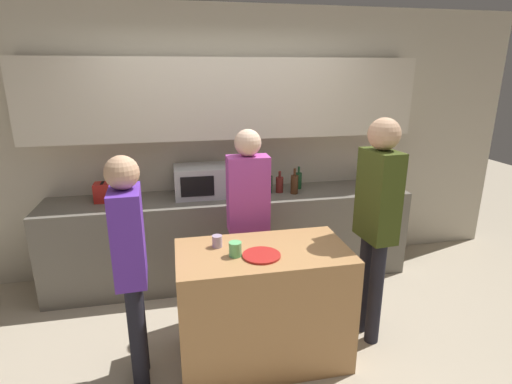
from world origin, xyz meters
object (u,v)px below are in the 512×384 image
object	(u,v)px
bottle_0	(259,185)
bottle_4	(299,180)
microwave	(201,181)
person_center	(130,255)
bottle_1	(269,184)
potted_plant	(373,167)
cup_1	(217,241)
person_left	(248,209)
bottle_2	(280,184)
toaster	(109,192)
cup_0	(235,249)
bottle_3	(294,184)
plate_on_island	(261,255)
person_right	(377,213)

from	to	relation	value
bottle_0	bottle_4	world-z (taller)	bottle_0
microwave	person_center	bearing A→B (deg)	-112.09
bottle_0	bottle_1	xyz separation A→B (m)	(0.11, 0.05, -0.01)
potted_plant	cup_1	distance (m)	2.19
potted_plant	bottle_4	distance (m)	0.82
bottle_1	person_left	distance (m)	0.78
microwave	person_center	xyz separation A→B (m)	(-0.56, -1.38, -0.09)
person_left	bottle_2	bearing A→B (deg)	-122.83
toaster	bottle_2	world-z (taller)	bottle_2
bottle_0	cup_1	xyz separation A→B (m)	(-0.55, -1.12, -0.07)
cup_0	cup_1	bearing A→B (deg)	121.14
bottle_3	person_left	distance (m)	0.86
bottle_2	bottle_3	xyz separation A→B (m)	(0.13, -0.07, 0.02)
plate_on_island	bottle_3	bearing A→B (deg)	64.31
bottle_2	person_right	xyz separation A→B (m)	(0.43, -1.21, 0.09)
bottle_4	plate_on_island	world-z (taller)	bottle_4
bottle_1	person_center	distance (m)	1.82
potted_plant	person_right	size ratio (longest dim) A/B	0.22
toaster	potted_plant	size ratio (longest dim) A/B	0.66
bottle_1	cup_1	distance (m)	1.34
plate_on_island	potted_plant	bearing A→B (deg)	42.98
microwave	plate_on_island	bearing A→B (deg)	-78.51
potted_plant	bottle_0	bearing A→B (deg)	-175.33
bottle_1	cup_0	size ratio (longest dim) A/B	2.47
bottle_4	cup_0	bearing A→B (deg)	-122.17
bottle_0	cup_1	size ratio (longest dim) A/B	3.34
bottle_1	bottle_2	size ratio (longest dim) A/B	1.12
person_left	person_right	world-z (taller)	person_right
potted_plant	bottle_1	bearing A→B (deg)	-177.33
potted_plant	plate_on_island	xyz separation A→B (m)	(-1.54, -1.44, -0.20)
potted_plant	person_left	bearing A→B (deg)	-153.39
toaster	person_left	world-z (taller)	person_left
bottle_0	bottle_4	bearing A→B (deg)	16.98
bottle_0	cup_1	bearing A→B (deg)	-116.18
microwave	bottle_4	xyz separation A→B (m)	(1.02, 0.04, -0.06)
cup_1	plate_on_island	bearing A→B (deg)	-38.07
cup_0	person_center	size ratio (longest dim) A/B	0.06
potted_plant	cup_0	distance (m)	2.21
bottle_1	bottle_3	distance (m)	0.25
cup_1	bottle_2	bearing A→B (deg)	56.57
bottle_2	person_right	world-z (taller)	person_right
bottle_3	cup_0	distance (m)	1.50
bottle_1	person_right	world-z (taller)	person_right
bottle_2	microwave	bearing A→B (deg)	175.99
bottle_0	person_center	xyz separation A→B (m)	(-1.13, -1.28, -0.05)
person_right	cup_1	bearing A→B (deg)	82.98
bottle_0	bottle_2	world-z (taller)	bottle_0
bottle_1	person_center	world-z (taller)	person_center
cup_0	bottle_3	bearing A→B (deg)	57.62
toaster	bottle_1	xyz separation A→B (m)	(1.55, -0.05, 0.00)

